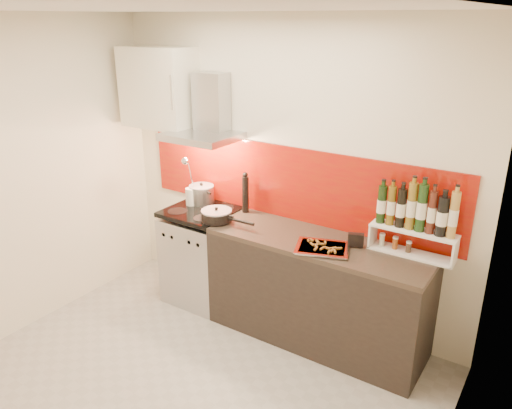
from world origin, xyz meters
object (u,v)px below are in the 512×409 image
Objects in this scene: counter at (317,291)px; stock_pot at (202,194)px; pepper_mill at (245,193)px; range_stove at (203,256)px; baking_tray at (322,248)px; saute_pan at (217,215)px.

counter is 7.68× the size of stock_pot.
stock_pot is at bearing -173.46° from pepper_mill.
stock_pot is 0.47m from pepper_mill.
range_stove is 1.20m from counter.
range_stove is 0.58m from stock_pot.
baking_tray is (0.09, -0.13, 0.47)m from counter.
pepper_mill is at bearing 6.54° from stock_pot.
pepper_mill reaches higher than range_stove.
pepper_mill reaches higher than baking_tray.
baking_tray is (0.93, -0.32, -0.17)m from pepper_mill.
stock_pot is at bearing 145.39° from saute_pan.
range_stove is 3.88× the size of stock_pot.
pepper_mill is 0.79× the size of baking_tray.
pepper_mill is (0.07, 0.32, 0.12)m from saute_pan.
baking_tray is at bearing -55.25° from counter.
saute_pan is (0.29, -0.12, 0.52)m from range_stove.
stock_pot is (-0.10, 0.14, 0.56)m from range_stove.
counter is 1.05m from saute_pan.
pepper_mill is (0.36, 0.20, 0.64)m from range_stove.
saute_pan is (-0.91, -0.13, 0.51)m from counter.
counter is 1.07m from pepper_mill.
range_stove is 0.60m from saute_pan.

